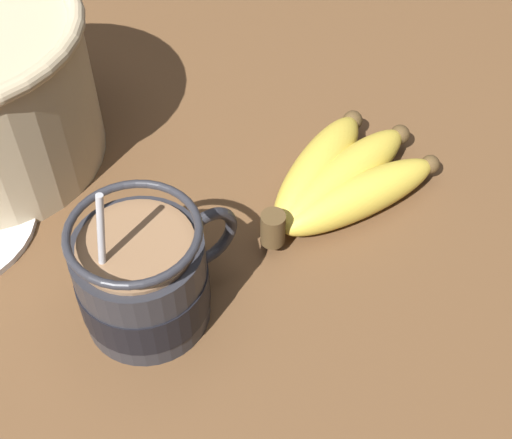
# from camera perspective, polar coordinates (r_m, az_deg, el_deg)

# --- Properties ---
(table) EXTENTS (1.20, 1.20, 0.03)m
(table) POSITION_cam_1_polar(r_m,az_deg,el_deg) (0.58, -5.78, -5.46)
(table) COLOR brown
(table) RESTS_ON ground
(coffee_mug) EXTENTS (0.13, 0.10, 0.14)m
(coffee_mug) POSITION_cam_1_polar(r_m,az_deg,el_deg) (0.52, -8.94, -4.70)
(coffee_mug) COLOR #28282D
(coffee_mug) RESTS_ON table
(banana_bunch) EXTENTS (0.18, 0.12, 0.04)m
(banana_bunch) POSITION_cam_1_polar(r_m,az_deg,el_deg) (0.61, 6.70, 3.16)
(banana_bunch) COLOR #4C381E
(banana_bunch) RESTS_ON table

